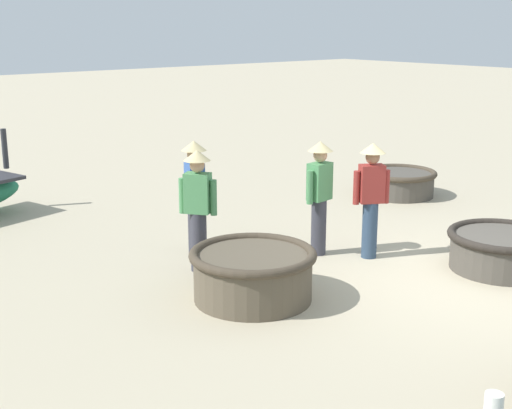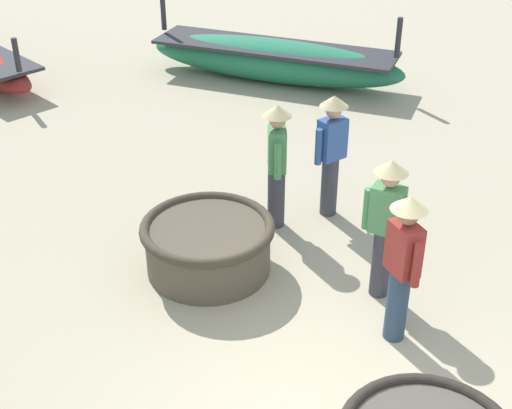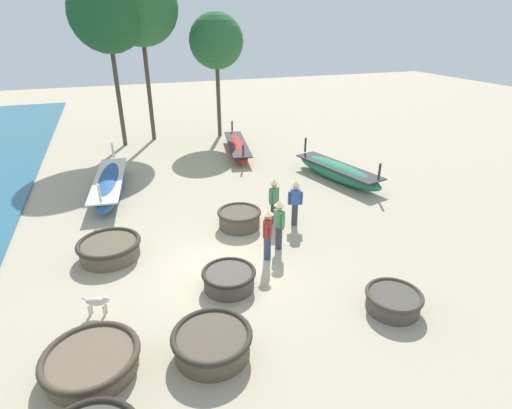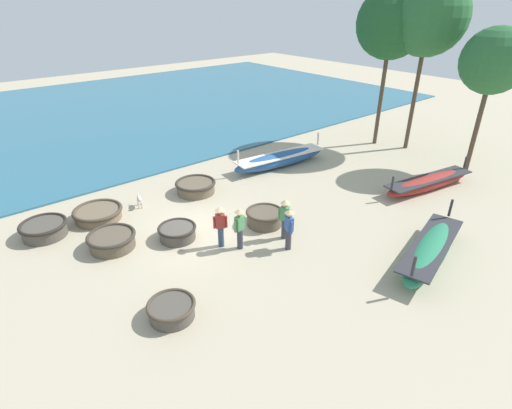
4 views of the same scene
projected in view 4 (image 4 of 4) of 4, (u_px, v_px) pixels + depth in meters
name	position (u px, v px, depth m)	size (l,w,h in m)	color
ground_plane	(197.00, 232.00, 15.98)	(80.00, 80.00, 0.00)	tan
sea	(104.00, 113.00, 32.02)	(28.00, 52.00, 0.10)	#2D667F
coracle_beside_post	(44.00, 229.00, 15.62)	(1.79, 1.79, 0.59)	#4C473F
coracle_weathered	(112.00, 240.00, 14.89)	(1.79, 1.79, 0.57)	brown
coracle_far_right	(177.00, 232.00, 15.45)	(1.49, 1.49, 0.54)	#4C473F
coracle_nearest	(172.00, 309.00, 11.67)	(1.44, 1.44, 0.50)	#4C473F
coracle_far_left	(98.00, 213.00, 16.84)	(2.04, 2.04, 0.48)	brown
coracle_tilted	(196.00, 186.00, 19.06)	(1.93, 1.93, 0.57)	brown
coracle_upturned	(265.00, 217.00, 16.38)	(1.56, 1.56, 0.63)	brown
long_boat_ochre_hull	(280.00, 159.00, 21.96)	(1.74, 5.92, 1.45)	#285693
long_boat_white_hull	(429.00, 182.00, 19.39)	(1.94, 5.62, 1.21)	maroon
long_boat_red_hull	(430.00, 250.00, 14.14)	(2.28, 5.18, 1.46)	#237551
fisherman_by_coracle	(289.00, 227.00, 14.50)	(0.51, 0.36, 1.67)	#383842
fisherman_standing_right	(240.00, 226.00, 14.55)	(0.36, 0.53, 1.67)	#383842
fisherman_standing_left	(220.00, 224.00, 14.67)	(0.36, 0.47, 1.67)	#2D425B
fisherman_crouching	(285.00, 217.00, 15.17)	(0.44, 0.38, 1.67)	#383842
dog	(139.00, 200.00, 17.72)	(0.66, 0.36, 0.55)	beige
tree_left_mid	(392.00, 23.00, 22.36)	(3.96, 3.96, 9.01)	#4C3D2D
tree_rightmost	(494.00, 61.00, 19.13)	(3.17, 3.17, 7.21)	#4C3D2D
tree_tall_back	(429.00, 17.00, 21.40)	(4.17, 4.17, 9.50)	#4C3D2D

